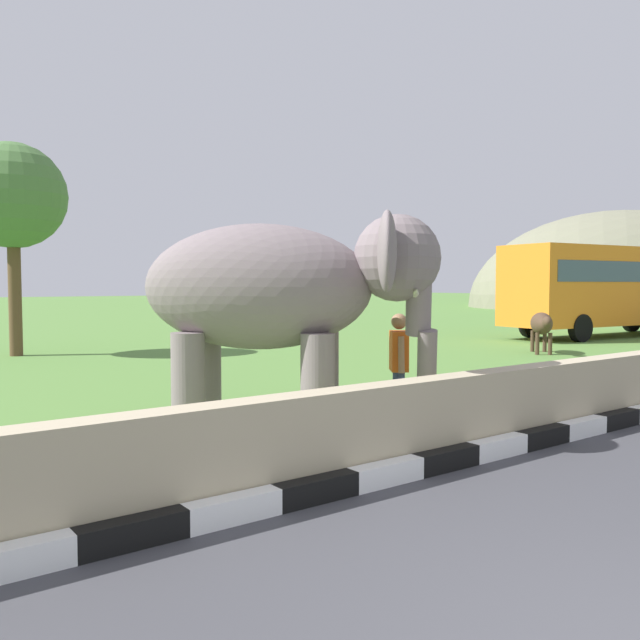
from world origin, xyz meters
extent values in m
cube|color=white|center=(-2.60, 3.76, 0.12)|extent=(0.90, 0.20, 0.24)
cube|color=black|center=(-1.70, 3.76, 0.12)|extent=(0.90, 0.20, 0.24)
cube|color=white|center=(-0.80, 3.76, 0.12)|extent=(0.90, 0.20, 0.24)
cube|color=black|center=(0.10, 3.76, 0.12)|extent=(0.90, 0.20, 0.24)
cube|color=white|center=(1.00, 3.76, 0.12)|extent=(0.90, 0.20, 0.24)
cube|color=black|center=(1.90, 3.76, 0.12)|extent=(0.90, 0.20, 0.24)
cube|color=white|center=(2.80, 3.76, 0.12)|extent=(0.90, 0.20, 0.24)
cube|color=black|center=(3.70, 3.76, 0.12)|extent=(0.90, 0.20, 0.24)
cube|color=white|center=(4.60, 3.76, 0.12)|extent=(0.90, 0.20, 0.24)
cube|color=black|center=(5.50, 3.76, 0.12)|extent=(0.90, 0.20, 0.24)
cube|color=tan|center=(2.00, 4.06, 0.50)|extent=(28.00, 0.36, 1.00)
cylinder|color=slate|center=(2.03, 6.21, 0.73)|extent=(0.44, 0.44, 1.45)
cylinder|color=slate|center=(1.43, 5.54, 0.73)|extent=(0.44, 0.44, 1.45)
cylinder|color=slate|center=(0.76, 7.34, 0.73)|extent=(0.44, 0.44, 1.45)
cylinder|color=slate|center=(0.16, 6.67, 0.73)|extent=(0.44, 0.44, 1.45)
ellipsoid|color=slate|center=(1.10, 6.44, 2.05)|extent=(3.38, 3.26, 1.70)
sphere|color=slate|center=(2.49, 5.20, 2.43)|extent=(1.16, 1.16, 1.16)
ellipsoid|color=#D84C8C|center=(2.71, 5.01, 2.58)|extent=(0.69, 0.72, 0.44)
ellipsoid|color=slate|center=(2.90, 5.88, 2.48)|extent=(0.78, 0.83, 1.00)
ellipsoid|color=slate|center=(1.87, 4.71, 2.48)|extent=(0.78, 0.83, 1.00)
cylinder|color=slate|center=(2.71, 5.01, 1.88)|extent=(0.58, 0.60, 0.99)
cylinder|color=slate|center=(2.80, 4.93, 1.08)|extent=(0.46, 0.47, 0.83)
cone|color=beige|center=(2.85, 5.26, 1.98)|extent=(0.48, 0.52, 0.22)
cone|color=beige|center=(2.48, 4.84, 1.98)|extent=(0.48, 0.52, 0.22)
cylinder|color=navy|center=(3.11, 5.82, 0.41)|extent=(0.15, 0.15, 0.82)
cylinder|color=navy|center=(2.99, 5.66, 0.41)|extent=(0.15, 0.15, 0.82)
cube|color=#D85919|center=(3.05, 5.74, 1.11)|extent=(0.43, 0.46, 0.58)
cylinder|color=#9E7251|center=(3.20, 5.95, 1.08)|extent=(0.15, 0.16, 0.53)
cylinder|color=#9E7251|center=(2.90, 5.53, 1.08)|extent=(0.17, 0.19, 0.53)
sphere|color=#9E7251|center=(3.05, 5.74, 1.54)|extent=(0.23, 0.23, 0.23)
cube|color=orange|center=(21.24, 12.81, 2.00)|extent=(10.13, 3.57, 3.00)
cube|color=#3F5160|center=(21.24, 12.81, 2.54)|extent=(9.34, 3.53, 0.76)
cylinder|color=black|center=(24.51, 13.61, 0.50)|extent=(1.03, 0.41, 1.00)
cylinder|color=black|center=(18.21, 14.31, 0.50)|extent=(1.03, 0.41, 1.00)
cylinder|color=black|center=(17.96, 12.02, 0.50)|extent=(1.03, 0.41, 1.00)
cylinder|color=#473323|center=(13.30, 10.12, 0.33)|extent=(0.12, 0.12, 0.65)
cylinder|color=#473323|center=(13.05, 10.38, 0.33)|extent=(0.12, 0.12, 0.65)
cylinder|color=#473323|center=(13.95, 10.74, 0.33)|extent=(0.12, 0.12, 0.65)
cylinder|color=#473323|center=(13.70, 11.00, 0.33)|extent=(0.12, 0.12, 0.65)
ellipsoid|color=#473323|center=(13.50, 10.56, 0.90)|extent=(1.50, 1.47, 0.66)
ellipsoid|color=#473323|center=(12.83, 9.91, 1.00)|extent=(0.47, 0.46, 0.32)
cylinder|color=brown|center=(0.70, 19.24, 1.89)|extent=(0.36, 0.36, 3.78)
sphere|color=#487039|center=(0.70, 19.24, 4.61)|extent=(3.02, 3.02, 3.02)
ellipsoid|color=gray|center=(55.00, 30.73, 0.00)|extent=(31.02, 24.82, 17.51)
camera|label=1|loc=(-3.53, -1.17, 2.08)|focal=36.79mm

